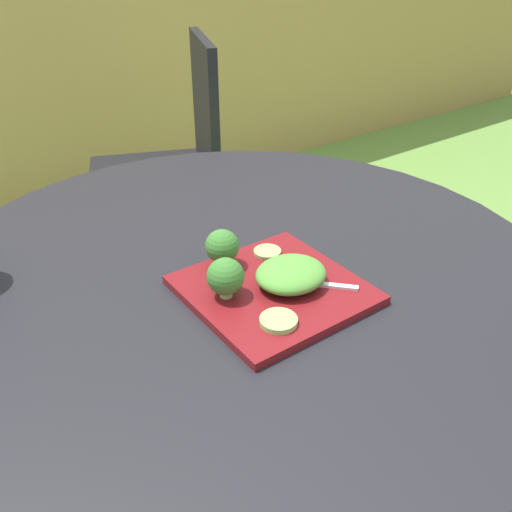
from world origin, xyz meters
The scene contains 10 objects.
ground_plane centered at (0.00, 0.00, 0.00)m, with size 12.00×12.00×0.00m, color #669342.
patio_table centered at (0.00, 0.00, 0.50)m, with size 1.10×1.10×0.70m.
patio_chair centered at (0.40, 0.98, 0.53)m, with size 0.58×0.58×0.90m.
salad_plate centered at (-0.01, -0.11, 0.71)m, with size 0.26×0.26×0.01m, color maroon.
fork centered at (0.02, -0.13, 0.72)m, with size 0.12×0.12×0.00m.
lettuce_mound centered at (0.01, -0.12, 0.73)m, with size 0.11×0.10×0.04m, color #519338.
broccoli_floret_0 centered at (-0.09, -0.09, 0.75)m, with size 0.06×0.06×0.06m.
broccoli_floret_1 centered at (-0.04, -0.01, 0.75)m, with size 0.06×0.06×0.07m.
cucumber_slice_0 centered at (0.04, -0.02, 0.72)m, with size 0.05×0.05×0.01m, color #8EB766.
cucumber_slice_1 centered at (-0.06, -0.19, 0.72)m, with size 0.05×0.05×0.01m, color #8EB766.
Camera 1 is at (-0.44, -0.66, 1.19)m, focal length 37.91 mm.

